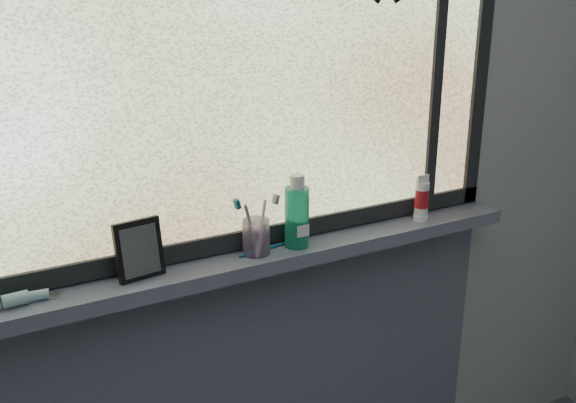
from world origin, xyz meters
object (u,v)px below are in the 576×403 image
(vanity_mirror, at_px, (139,250))
(mouthwash_bottle, at_px, (297,211))
(cream_tube, at_px, (422,196))
(toothbrush_cup, at_px, (256,237))

(vanity_mirror, height_order, mouthwash_bottle, mouthwash_bottle)
(cream_tube, bearing_deg, vanity_mirror, 178.87)
(toothbrush_cup, distance_m, cream_tube, 0.56)
(vanity_mirror, xyz_separation_m, cream_tube, (0.87, -0.02, 0.00))
(toothbrush_cup, height_order, mouthwash_bottle, mouthwash_bottle)
(toothbrush_cup, bearing_deg, vanity_mirror, 178.99)
(vanity_mirror, bearing_deg, mouthwash_bottle, -9.30)
(cream_tube, bearing_deg, toothbrush_cup, 178.80)
(toothbrush_cup, bearing_deg, cream_tube, -1.20)
(mouthwash_bottle, relative_size, cream_tube, 1.63)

